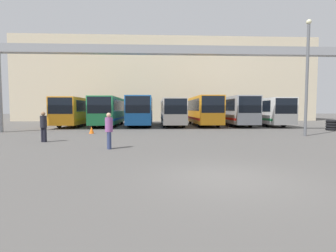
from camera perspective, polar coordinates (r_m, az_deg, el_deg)
The scene contains 15 objects.
ground_plane at distance 7.74m, azimuth 12.53°, elevation -11.05°, with size 200.00×200.00×0.00m, color #514F4C.
building_backdrop at distance 48.73m, azimuth -0.48°, elevation 9.50°, with size 49.76×12.00×13.69m.
overhead_gantry at distance 23.17m, azimuth 2.24°, elevation 14.23°, with size 30.89×0.80×7.32m.
bus_slot_0 at distance 32.67m, azimuth -18.87°, elevation 3.29°, with size 2.54×12.12×3.15m.
bus_slot_1 at distance 31.15m, azimuth -12.73°, elevation 3.48°, with size 2.54×10.67×3.24m.
bus_slot_2 at distance 31.37m, azimuth -5.90°, elevation 3.62°, with size 2.61×11.95×3.30m.
bus_slot_3 at distance 30.62m, azimuth 0.91°, elevation 3.39°, with size 2.45×10.41×3.07m.
bus_slot_4 at distance 31.35m, azimuth 7.60°, elevation 3.64°, with size 2.51×10.97×3.34m.
bus_slot_5 at distance 32.92m, azimuth 13.68°, elevation 3.55°, with size 2.51×12.43×3.32m.
bus_slot_6 at distance 33.86m, azimuth 19.80°, elevation 3.26°, with size 2.47×11.82×3.14m.
pedestrian_mid_left at distance 17.13m, azimuth -25.46°, elevation -0.00°, with size 0.37×0.37×1.79m.
pedestrian_near_left at distance 13.10m, azimuth -12.72°, elevation -0.81°, with size 0.37×0.37×1.78m.
traffic_cone at distance 21.68m, azimuth -16.30°, elevation -0.84°, with size 0.39×0.39×0.58m.
tire_stack at distance 28.20m, azimuth 32.10°, elevation 0.16°, with size 1.04×1.04×0.96m.
lamp_post at distance 21.49m, azimuth 28.02°, elevation 10.08°, with size 0.36×0.36×8.27m.
Camera 1 is at (-2.01, -7.21, 1.96)m, focal length 28.00 mm.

